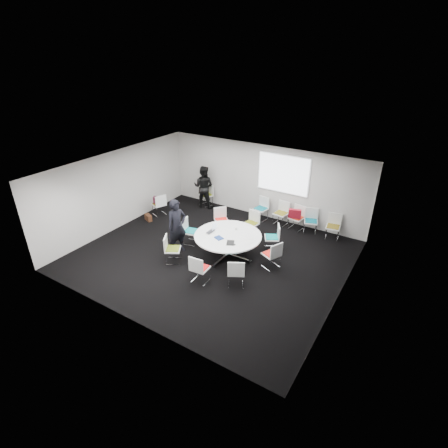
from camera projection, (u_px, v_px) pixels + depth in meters
The scene contains 31 objects.
room_shell at pixel (214, 216), 10.47m from camera, with size 8.08×7.08×2.88m.
conference_table at pixel (228, 241), 10.92m from camera, with size 2.10×2.10×0.73m.
projection_screen at pixel (283, 174), 12.55m from camera, with size 1.90×0.03×1.35m, color white.
chair_ring_a at pixel (271, 259), 10.44m from camera, with size 0.60×0.60×0.88m.
chair_ring_b at pixel (272, 242), 11.34m from camera, with size 0.62×0.62×0.88m.
chair_ring_c at pixel (251, 228), 12.22m from camera, with size 0.52×0.51×0.88m.
chair_ring_d at pixel (222, 225), 12.45m from camera, with size 0.64×0.64×0.88m.
chair_ring_e at pixel (191, 236), 11.72m from camera, with size 0.54×0.55×0.88m.
chair_ring_f at pixel (173, 254), 10.69m from camera, with size 0.62×0.62×0.88m.
chair_ring_g at pixel (200, 273), 9.79m from camera, with size 0.49×0.48×0.88m.
chair_ring_h at pixel (236, 277), 9.63m from camera, with size 0.62×0.62×0.88m.
chair_back_a at pixel (261, 213), 13.33m from camera, with size 0.53×0.52×0.88m.
chair_back_b at pixel (281, 218), 12.97m from camera, with size 0.51×0.50×0.88m.
chair_back_c at pixel (296, 222), 12.64m from camera, with size 0.52×0.51×0.88m.
chair_back_d at pixel (310, 226), 12.39m from camera, with size 0.58×0.58×0.88m.
chair_back_e at pixel (332, 231), 12.01m from camera, with size 0.52×0.51×0.88m.
chair_spare_left at pixel (160, 208), 13.69m from camera, with size 0.59×0.60×0.88m.
chair_person_back at pixel (206, 199), 14.54m from camera, with size 0.60×0.60×0.88m.
person_main at pixel (177, 226), 10.98m from camera, with size 0.65×0.43×1.80m, color black.
person_back at pixel (204, 187), 14.15m from camera, with size 0.85×0.66×1.74m, color black.
laptop at pixel (212, 232), 10.97m from camera, with size 0.35×0.23×0.03m, color #333338.
laptop_lid at pixel (214, 226), 11.11m from camera, with size 0.30×0.02×0.22m, color silver.
notebook_black at pixel (230, 243), 10.38m from camera, with size 0.22×0.30×0.02m, color black.
tablet_folio at pixel (219, 238), 10.64m from camera, with size 0.26×0.20×0.03m, color navy.
papers_right at pixel (248, 238), 10.67m from camera, with size 0.30×0.21×0.00m, color silver.
papers_front at pixel (246, 243), 10.40m from camera, with size 0.30×0.21×0.00m, color silver.
cup at pixel (236, 229), 11.12m from camera, with size 0.08×0.08×0.09m, color white.
phone at pixel (233, 244), 10.32m from camera, with size 0.14×0.07×0.01m, color black.
maroon_bag at pixel (159, 200), 13.55m from camera, with size 0.40×0.14×0.28m, color #481325.
brown_bag at pixel (148, 218), 13.32m from camera, with size 0.36×0.16×0.24m, color #3C2113.
red_jacket at pixel (295, 214), 12.27m from camera, with size 0.44×0.10×0.35m, color maroon.
Camera 1 is at (5.34, -7.84, 5.96)m, focal length 28.00 mm.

